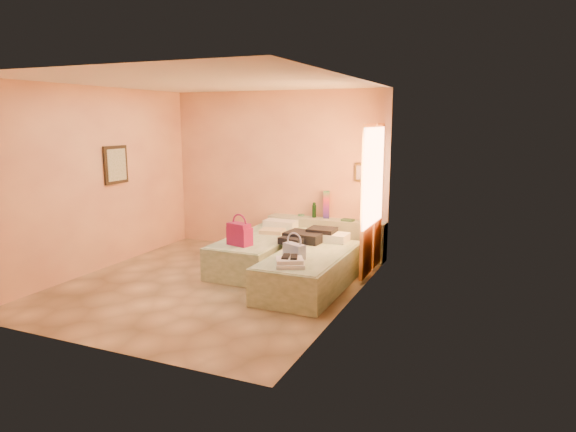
{
  "coord_description": "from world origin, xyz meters",
  "views": [
    {
      "loc": [
        3.76,
        -5.98,
        2.31
      ],
      "look_at": [
        0.81,
        0.85,
        0.9
      ],
      "focal_mm": 32.0,
      "sensor_mm": 36.0,
      "label": 1
    }
  ],
  "objects_px": {
    "flower_vase": "(367,213)",
    "headboard_ledge": "(326,238)",
    "towel_stack": "(290,263)",
    "water_bottle": "(314,210)",
    "green_book": "(348,220)",
    "magenta_handbag": "(240,234)",
    "blue_handbag": "(294,251)",
    "bed_left": "(261,252)",
    "bed_right": "(311,271)"
  },
  "relations": [
    {
      "from": "bed_left",
      "to": "flower_vase",
      "type": "relative_size",
      "value": 6.96
    },
    {
      "from": "bed_left",
      "to": "water_bottle",
      "type": "distance_m",
      "value": 1.31
    },
    {
      "from": "headboard_ledge",
      "to": "water_bottle",
      "type": "relative_size",
      "value": 8.27
    },
    {
      "from": "headboard_ledge",
      "to": "towel_stack",
      "type": "height_order",
      "value": "headboard_ledge"
    },
    {
      "from": "bed_right",
      "to": "flower_vase",
      "type": "height_order",
      "value": "flower_vase"
    },
    {
      "from": "bed_left",
      "to": "water_bottle",
      "type": "height_order",
      "value": "water_bottle"
    },
    {
      "from": "headboard_ledge",
      "to": "flower_vase",
      "type": "bearing_deg",
      "value": 4.63
    },
    {
      "from": "bed_right",
      "to": "blue_handbag",
      "type": "distance_m",
      "value": 0.5
    },
    {
      "from": "magenta_handbag",
      "to": "towel_stack",
      "type": "height_order",
      "value": "magenta_handbag"
    },
    {
      "from": "green_book",
      "to": "flower_vase",
      "type": "relative_size",
      "value": 0.69
    },
    {
      "from": "blue_handbag",
      "to": "flower_vase",
      "type": "bearing_deg",
      "value": 102.55
    },
    {
      "from": "headboard_ledge",
      "to": "magenta_handbag",
      "type": "bearing_deg",
      "value": -114.22
    },
    {
      "from": "headboard_ledge",
      "to": "flower_vase",
      "type": "height_order",
      "value": "flower_vase"
    },
    {
      "from": "headboard_ledge",
      "to": "water_bottle",
      "type": "distance_m",
      "value": 0.51
    },
    {
      "from": "magenta_handbag",
      "to": "towel_stack",
      "type": "distance_m",
      "value": 1.34
    },
    {
      "from": "bed_right",
      "to": "magenta_handbag",
      "type": "distance_m",
      "value": 1.2
    },
    {
      "from": "headboard_ledge",
      "to": "bed_right",
      "type": "xyz_separation_m",
      "value": [
        0.37,
        -1.7,
        -0.08
      ]
    },
    {
      "from": "green_book",
      "to": "towel_stack",
      "type": "bearing_deg",
      "value": -85.54
    },
    {
      "from": "magenta_handbag",
      "to": "blue_handbag",
      "type": "bearing_deg",
      "value": -5.1
    },
    {
      "from": "water_bottle",
      "to": "green_book",
      "type": "distance_m",
      "value": 0.64
    },
    {
      "from": "green_book",
      "to": "water_bottle",
      "type": "bearing_deg",
      "value": 177.87
    },
    {
      "from": "headboard_ledge",
      "to": "flower_vase",
      "type": "xyz_separation_m",
      "value": [
        0.7,
        0.06,
        0.47
      ]
    },
    {
      "from": "bed_right",
      "to": "bed_left",
      "type": "bearing_deg",
      "value": 149.2
    },
    {
      "from": "bed_right",
      "to": "water_bottle",
      "type": "relative_size",
      "value": 8.07
    },
    {
      "from": "green_book",
      "to": "towel_stack",
      "type": "distance_m",
      "value": 2.37
    },
    {
      "from": "bed_left",
      "to": "towel_stack",
      "type": "bearing_deg",
      "value": -51.26
    },
    {
      "from": "headboard_ledge",
      "to": "blue_handbag",
      "type": "xyz_separation_m",
      "value": [
        0.27,
        -2.04,
        0.28
      ]
    },
    {
      "from": "towel_stack",
      "to": "flower_vase",
      "type": "bearing_deg",
      "value": 82.37
    },
    {
      "from": "bed_right",
      "to": "headboard_ledge",
      "type": "bearing_deg",
      "value": 102.37
    },
    {
      "from": "bed_left",
      "to": "magenta_handbag",
      "type": "xyz_separation_m",
      "value": [
        -0.03,
        -0.62,
        0.42
      ]
    },
    {
      "from": "water_bottle",
      "to": "magenta_handbag",
      "type": "height_order",
      "value": "water_bottle"
    },
    {
      "from": "water_bottle",
      "to": "towel_stack",
      "type": "xyz_separation_m",
      "value": [
        0.6,
        -2.45,
        -0.22
      ]
    },
    {
      "from": "flower_vase",
      "to": "headboard_ledge",
      "type": "bearing_deg",
      "value": -175.37
    },
    {
      "from": "headboard_ledge",
      "to": "bed_left",
      "type": "relative_size",
      "value": 1.02
    },
    {
      "from": "towel_stack",
      "to": "bed_left",
      "type": "bearing_deg",
      "value": 128.7
    },
    {
      "from": "bed_left",
      "to": "magenta_handbag",
      "type": "relative_size",
      "value": 5.66
    },
    {
      "from": "headboard_ledge",
      "to": "magenta_handbag",
      "type": "relative_size",
      "value": 5.8
    },
    {
      "from": "water_bottle",
      "to": "bed_left",
      "type": "bearing_deg",
      "value": -113.97
    },
    {
      "from": "bed_right",
      "to": "towel_stack",
      "type": "distance_m",
      "value": 0.76
    },
    {
      "from": "water_bottle",
      "to": "green_book",
      "type": "xyz_separation_m",
      "value": [
        0.63,
        -0.08,
        -0.11
      ]
    },
    {
      "from": "bed_left",
      "to": "blue_handbag",
      "type": "bearing_deg",
      "value": -45.13
    },
    {
      "from": "blue_handbag",
      "to": "towel_stack",
      "type": "height_order",
      "value": "blue_handbag"
    },
    {
      "from": "magenta_handbag",
      "to": "bed_right",
      "type": "bearing_deg",
      "value": 13.4
    },
    {
      "from": "green_book",
      "to": "flower_vase",
      "type": "height_order",
      "value": "flower_vase"
    },
    {
      "from": "bed_left",
      "to": "blue_handbag",
      "type": "height_order",
      "value": "blue_handbag"
    },
    {
      "from": "headboard_ledge",
      "to": "flower_vase",
      "type": "distance_m",
      "value": 0.84
    },
    {
      "from": "green_book",
      "to": "blue_handbag",
      "type": "height_order",
      "value": "blue_handbag"
    },
    {
      "from": "bed_right",
      "to": "water_bottle",
      "type": "xyz_separation_m",
      "value": [
        -0.6,
        1.74,
        0.52
      ]
    },
    {
      "from": "green_book",
      "to": "magenta_handbag",
      "type": "relative_size",
      "value": 0.56
    },
    {
      "from": "flower_vase",
      "to": "blue_handbag",
      "type": "bearing_deg",
      "value": -101.53
    }
  ]
}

